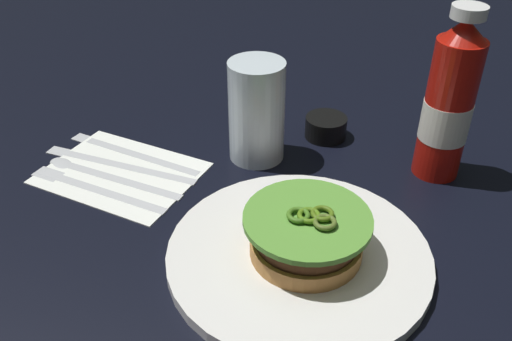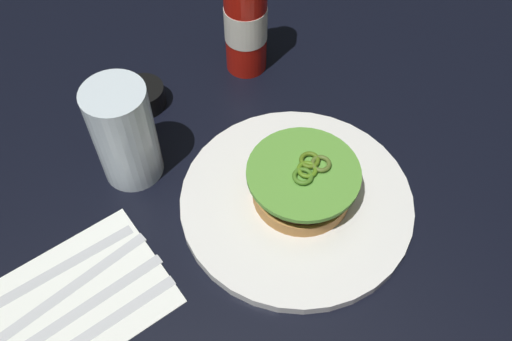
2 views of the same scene
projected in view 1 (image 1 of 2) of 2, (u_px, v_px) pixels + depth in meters
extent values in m
plane|color=black|center=(308.00, 241.00, 0.58)|extent=(3.00, 3.00, 0.00)
cylinder|color=white|center=(298.00, 255.00, 0.56)|extent=(0.27, 0.27, 0.01)
cylinder|color=#BF8040|center=(306.00, 245.00, 0.55)|extent=(0.11, 0.11, 0.02)
cylinder|color=#512D19|center=(307.00, 232.00, 0.54)|extent=(0.10, 0.10, 0.02)
cylinder|color=red|center=(307.00, 224.00, 0.53)|extent=(0.10, 0.10, 0.01)
cylinder|color=#589836|center=(308.00, 219.00, 0.53)|extent=(0.13, 0.13, 0.01)
torus|color=#4A6A16|center=(322.00, 214.00, 0.52)|extent=(0.02, 0.02, 0.01)
torus|color=#42741F|center=(298.00, 215.00, 0.52)|extent=(0.02, 0.02, 0.01)
torus|color=#4E7B18|center=(309.00, 215.00, 0.52)|extent=(0.02, 0.02, 0.01)
torus|color=#506525|center=(325.00, 222.00, 0.51)|extent=(0.02, 0.02, 0.01)
cylinder|color=#B1140B|center=(447.00, 111.00, 0.64)|extent=(0.06, 0.06, 0.17)
cone|color=#B1140B|center=(465.00, 29.00, 0.59)|extent=(0.05, 0.05, 0.02)
cylinder|color=white|center=(469.00, 12.00, 0.58)|extent=(0.04, 0.04, 0.01)
cylinder|color=white|center=(445.00, 120.00, 0.65)|extent=(0.06, 0.06, 0.05)
cylinder|color=silver|center=(257.00, 111.00, 0.69)|extent=(0.07, 0.07, 0.13)
cylinder|color=black|center=(326.00, 127.00, 0.76)|extent=(0.06, 0.06, 0.03)
cube|color=white|center=(121.00, 173.00, 0.69)|extent=(0.21, 0.18, 0.00)
cube|color=silver|center=(141.00, 154.00, 0.72)|extent=(0.18, 0.05, 0.00)
cube|color=silver|center=(97.00, 141.00, 0.75)|extent=(0.08, 0.03, 0.00)
cube|color=silver|center=(128.00, 165.00, 0.70)|extent=(0.19, 0.07, 0.00)
cube|color=silver|center=(74.00, 153.00, 0.72)|extent=(0.08, 0.04, 0.00)
cube|color=silver|center=(113.00, 176.00, 0.68)|extent=(0.19, 0.06, 0.00)
ellipsoid|color=silver|center=(62.00, 161.00, 0.70)|extent=(0.04, 0.03, 0.00)
cube|color=silver|center=(98.00, 188.00, 0.65)|extent=(0.19, 0.06, 0.00)
cube|color=silver|center=(48.00, 172.00, 0.68)|extent=(0.04, 0.03, 0.00)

